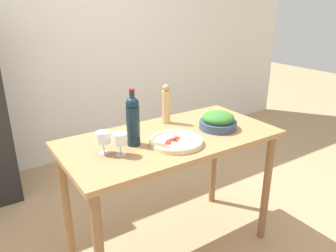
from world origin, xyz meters
TOP-DOWN VIEW (x-y plane):
  - ground_plane at (0.00, 0.00)m, footprint 14.00×14.00m
  - wall_back at (0.00, 1.89)m, footprint 6.40×0.09m
  - prep_counter at (0.00, 0.00)m, footprint 1.42×0.71m
  - wine_bottle at (-0.26, 0.01)m, footprint 0.08×0.08m
  - wine_glass_near at (-0.39, -0.07)m, footprint 0.08×0.08m
  - wine_glass_far at (-0.47, 0.00)m, footprint 0.08×0.08m
  - pepper_mill at (0.12, 0.23)m, footprint 0.06×0.06m
  - salad_bowl at (0.35, -0.06)m, footprint 0.26×0.26m
  - homemade_pizza at (-0.04, -0.12)m, footprint 0.33×0.33m

SIDE VIEW (x-z plane):
  - ground_plane at x=0.00m, z-range 0.00..0.00m
  - prep_counter at x=0.00m, z-range 0.32..1.22m
  - homemade_pizza at x=-0.04m, z-range 0.89..0.93m
  - salad_bowl at x=0.35m, z-range 0.89..1.01m
  - wine_glass_near at x=-0.39m, z-range 0.92..1.05m
  - wine_glass_far at x=-0.47m, z-range 0.92..1.05m
  - pepper_mill at x=0.12m, z-range 0.89..1.17m
  - wine_bottle at x=-0.26m, z-range 0.88..1.23m
  - wall_back at x=0.00m, z-range 0.00..2.60m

